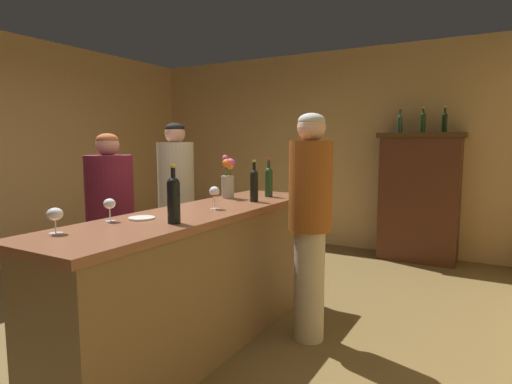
# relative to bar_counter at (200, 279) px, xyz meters

# --- Properties ---
(floor) EXTENTS (8.91, 8.91, 0.00)m
(floor) POSITION_rel_bar_counter_xyz_m (-0.46, 0.04, -0.51)
(floor) COLOR brown
(floor) RESTS_ON ground
(wall_back) EXTENTS (5.63, 0.12, 2.78)m
(wall_back) POSITION_rel_bar_counter_xyz_m (-0.46, 3.53, 0.88)
(wall_back) COLOR tan
(wall_back) RESTS_ON ground
(bar_counter) EXTENTS (0.66, 2.59, 1.02)m
(bar_counter) POSITION_rel_bar_counter_xyz_m (0.00, 0.00, 0.00)
(bar_counter) COLOR brown
(bar_counter) RESTS_ON ground
(display_cabinet) EXTENTS (1.01, 0.44, 1.62)m
(display_cabinet) POSITION_rel_bar_counter_xyz_m (1.01, 3.22, 0.33)
(display_cabinet) COLOR #472313
(display_cabinet) RESTS_ON ground
(wine_bottle_rose) EXTENTS (0.07, 0.07, 0.34)m
(wine_bottle_rose) POSITION_rel_bar_counter_xyz_m (0.08, 0.93, 0.65)
(wine_bottle_rose) COLOR #1E3A1C
(wine_bottle_rose) RESTS_ON bar_counter
(wine_bottle_pinot) EXTENTS (0.07, 0.07, 0.34)m
(wine_bottle_pinot) POSITION_rel_bar_counter_xyz_m (0.12, 0.59, 0.65)
(wine_bottle_pinot) COLOR black
(wine_bottle_pinot) RESTS_ON bar_counter
(wine_bottle_syrah) EXTENTS (0.08, 0.08, 0.35)m
(wine_bottle_syrah) POSITION_rel_bar_counter_xyz_m (0.17, -0.46, 0.66)
(wine_bottle_syrah) COLOR black
(wine_bottle_syrah) RESTS_ON bar_counter
(wine_glass_front) EXTENTS (0.08, 0.08, 0.14)m
(wine_glass_front) POSITION_rel_bar_counter_xyz_m (-0.19, -1.00, 0.61)
(wine_glass_front) COLOR white
(wine_glass_front) RESTS_ON bar_counter
(wine_glass_mid) EXTENTS (0.07, 0.07, 0.17)m
(wine_glass_mid) POSITION_rel_bar_counter_xyz_m (0.06, 0.11, 0.63)
(wine_glass_mid) COLOR white
(wine_glass_mid) RESTS_ON bar_counter
(wine_glass_rear) EXTENTS (0.07, 0.07, 0.14)m
(wine_glass_rear) POSITION_rel_bar_counter_xyz_m (-0.22, -0.61, 0.61)
(wine_glass_rear) COLOR white
(wine_glass_rear) RESTS_ON bar_counter
(flower_arrangement) EXTENTS (0.12, 0.15, 0.38)m
(flower_arrangement) POSITION_rel_bar_counter_xyz_m (-0.19, 0.67, 0.69)
(flower_arrangement) COLOR #A5A489
(flower_arrangement) RESTS_ON bar_counter
(cheese_plate) EXTENTS (0.17, 0.17, 0.01)m
(cheese_plate) POSITION_rel_bar_counter_xyz_m (-0.10, -0.46, 0.51)
(cheese_plate) COLOR white
(cheese_plate) RESTS_ON bar_counter
(display_bottle_left) EXTENTS (0.07, 0.07, 0.29)m
(display_bottle_left) POSITION_rel_bar_counter_xyz_m (0.74, 3.22, 1.23)
(display_bottle_left) COLOR #2A462F
(display_bottle_left) RESTS_ON display_cabinet
(display_bottle_midleft) EXTENTS (0.07, 0.07, 0.31)m
(display_bottle_midleft) POSITION_rel_bar_counter_xyz_m (1.01, 3.22, 1.24)
(display_bottle_midleft) COLOR #1E3918
(display_bottle_midleft) RESTS_ON display_cabinet
(display_bottle_center) EXTENTS (0.06, 0.06, 0.31)m
(display_bottle_center) POSITION_rel_bar_counter_xyz_m (1.26, 3.22, 1.24)
(display_bottle_center) COLOR black
(display_bottle_center) RESTS_ON display_cabinet
(patron_in_grey) EXTENTS (0.37, 0.37, 1.57)m
(patron_in_grey) POSITION_rel_bar_counter_xyz_m (-0.79, -0.10, 0.34)
(patron_in_grey) COLOR #1D3442
(patron_in_grey) RESTS_ON ground
(patron_near_entrance) EXTENTS (0.37, 0.37, 1.70)m
(patron_near_entrance) POSITION_rel_bar_counter_xyz_m (-0.98, 0.91, 0.42)
(patron_near_entrance) COLOR gray
(patron_near_entrance) RESTS_ON ground
(bartender) EXTENTS (0.32, 0.32, 1.71)m
(bartender) POSITION_rel_bar_counter_xyz_m (0.65, 0.50, 0.45)
(bartender) COLOR #AFA08A
(bartender) RESTS_ON ground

